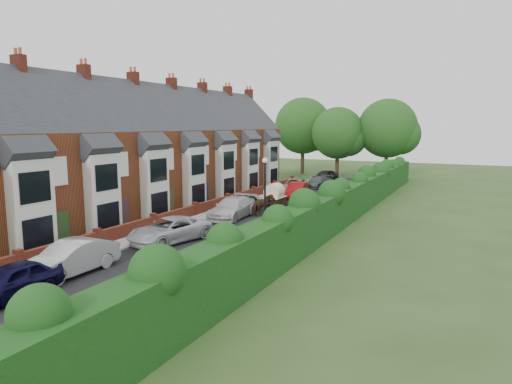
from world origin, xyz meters
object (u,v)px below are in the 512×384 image
(car_green, at_px, (242,204))
(horse_cart, at_px, (274,195))
(car_silver_a, at_px, (71,258))
(car_silver_b, at_px, (170,230))
(car_black, at_px, (325,176))
(car_red, at_px, (297,190))
(lamppost, at_px, (265,191))
(car_white, at_px, (232,208))
(car_grey, at_px, (318,182))
(horse, at_px, (263,205))
(car_navy, at_px, (10,282))
(car_beige, at_px, (295,186))

(car_green, distance_m, horse_cart, 2.72)
(car_green, height_order, horse_cart, horse_cart)
(car_silver_a, xyz_separation_m, car_silver_b, (0.47, 6.94, -0.06))
(car_black, bearing_deg, car_red, -72.25)
(car_green, xyz_separation_m, car_black, (-0.11, 21.99, 0.06))
(lamppost, distance_m, car_green, 11.29)
(car_white, relative_size, car_grey, 1.22)
(car_silver_b, relative_size, car_black, 1.21)
(car_black, bearing_deg, horse, -72.52)
(lamppost, bearing_deg, horse, 115.93)
(car_black, bearing_deg, car_navy, -77.57)
(lamppost, height_order, horse_cart, lamppost)
(car_silver_a, distance_m, horse, 16.80)
(lamppost, distance_m, car_grey, 26.19)
(car_red, height_order, car_grey, car_red)
(car_green, bearing_deg, car_grey, 98.64)
(car_white, distance_m, car_black, 24.41)
(car_green, height_order, horse, horse)
(car_silver_b, relative_size, car_green, 1.31)
(lamppost, xyz_separation_m, car_beige, (-6.40, 20.89, -2.58))
(lamppost, height_order, car_grey, lamppost)
(car_silver_a, xyz_separation_m, car_beige, (-0.24, 29.09, -0.08))
(car_white, distance_m, car_beige, 14.30)
(car_navy, height_order, car_green, car_navy)
(horse, xyz_separation_m, horse_cart, (-0.00, 2.07, 0.50))
(car_white, bearing_deg, car_beige, 88.67)
(lamppost, xyz_separation_m, car_grey, (-5.42, 25.48, -2.65))
(car_silver_a, relative_size, car_red, 1.08)
(lamppost, relative_size, car_white, 0.95)
(car_silver_a, xyz_separation_m, horse, (2.04, 16.68, 0.02))
(car_red, bearing_deg, car_navy, -100.70)
(car_beige, xyz_separation_m, car_grey, (0.98, 4.59, -0.07))
(car_white, relative_size, horse, 2.82)
(car_green, bearing_deg, car_silver_a, -77.99)
(car_white, xyz_separation_m, horse, (1.69, 1.88, 0.03))
(car_silver_a, height_order, horse, horse)
(car_red, relative_size, car_grey, 1.01)
(car_navy, relative_size, horse, 2.25)
(car_silver_a, xyz_separation_m, car_grey, (0.73, 33.68, -0.15))
(lamppost, xyz_separation_m, car_red, (-5.00, 17.80, -2.56))
(car_silver_b, distance_m, horse, 9.86)
(car_red, bearing_deg, car_beige, 105.40)
(car_grey, relative_size, horse_cart, 1.39)
(car_silver_b, height_order, horse, horse)
(car_green, height_order, car_grey, car_green)
(car_green, height_order, car_red, car_red)
(car_green, bearing_deg, car_silver_b, -75.12)
(car_silver_b, xyz_separation_m, car_grey, (0.27, 26.74, -0.09))
(car_white, height_order, horse_cart, horse_cart)
(car_red, bearing_deg, horse, -93.62)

